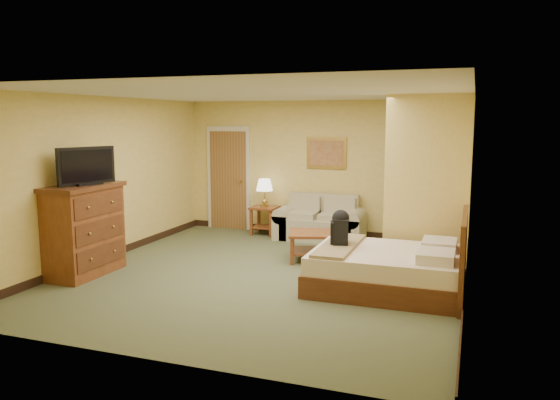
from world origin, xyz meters
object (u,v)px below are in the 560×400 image
at_px(coffee_table, 312,240).
at_px(dresser, 84,230).
at_px(loveseat, 320,225).
at_px(bed, 391,269).

bearing_deg(coffee_table, dresser, -146.77).
bearing_deg(dresser, coffee_table, 33.23).
distance_m(coffee_table, dresser, 3.45).
xyz_separation_m(loveseat, coffee_table, (0.29, -1.54, 0.06)).
bearing_deg(dresser, loveseat, 52.92).
xyz_separation_m(loveseat, bed, (1.71, -2.67, 0.02)).
xyz_separation_m(coffee_table, bed, (1.42, -1.13, -0.04)).
xyz_separation_m(dresser, bed, (4.30, 0.75, -0.37)).
bearing_deg(bed, dresser, -170.10).
distance_m(dresser, bed, 4.38).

